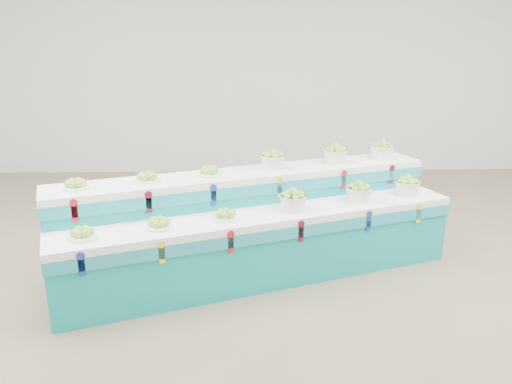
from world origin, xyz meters
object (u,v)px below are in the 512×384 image
basket_lower_left (293,200)px  basket_upper_right (382,150)px  plate_upper_mid (147,177)px  display_stand (256,225)px

basket_lower_left → basket_upper_right: bearing=40.2°
basket_upper_right → plate_upper_mid: bearing=-159.9°
basket_lower_left → plate_upper_mid: 1.46m
basket_lower_left → plate_upper_mid: (-1.43, 0.02, 0.25)m
display_stand → basket_lower_left: 0.50m
basket_lower_left → basket_upper_right: size_ratio=1.00×
display_stand → basket_lower_left: display_stand is taller
plate_upper_mid → basket_upper_right: (2.56, 0.93, 0.05)m
display_stand → plate_upper_mid: size_ratio=16.33×
display_stand → basket_lower_left: size_ratio=15.39×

